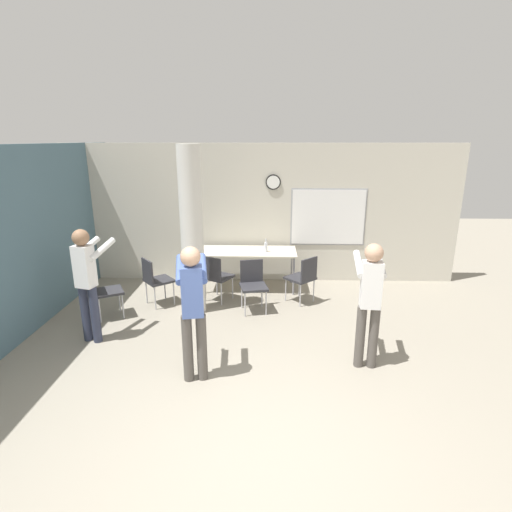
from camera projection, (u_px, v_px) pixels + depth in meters
name	position (u px, v px, depth m)	size (l,w,h in m)	color
ground_plane	(249.00, 462.00, 3.68)	(24.00, 24.00, 0.00)	gray
wall_left_accent	(16.00, 244.00, 5.79)	(0.12, 7.00, 2.80)	slate
wall_back	(262.00, 214.00, 8.14)	(8.00, 0.15, 2.80)	beige
support_pillar	(192.00, 232.00, 6.57)	(0.37, 0.37, 2.80)	silver
folding_table	(248.00, 253.00, 7.79)	(1.88, 0.80, 0.77)	beige
bottle_on_table	(266.00, 247.00, 7.68)	(0.06, 0.06, 0.26)	silver
chair_by_left_wall	(103.00, 289.00, 6.54)	(0.60, 0.60, 0.87)	#2D2D33
chair_table_front	(253.00, 282.00, 6.84)	(0.52, 0.52, 0.87)	#2D2D33
chair_table_right	(303.00, 276.00, 7.15)	(0.62, 0.62, 0.87)	#2D2D33
chair_near_pillar	(155.00, 278.00, 7.04)	(0.62, 0.62, 0.87)	#2D2D33
chair_table_left	(216.00, 275.00, 7.21)	(0.60, 0.60, 0.87)	#2D2D33
person_watching_back	(87.00, 277.00, 5.65)	(0.49, 0.67, 1.69)	#2D3347
person_playing_side	(370.00, 296.00, 5.00)	(0.40, 0.66, 1.66)	#514C47
person_playing_front	(193.00, 303.00, 4.71)	(0.46, 0.66, 1.70)	#514C47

